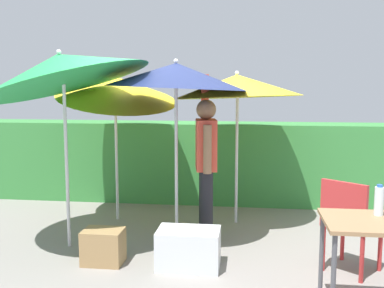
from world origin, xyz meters
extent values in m
plane|color=gray|center=(0.00, 0.00, 0.00)|extent=(24.00, 24.00, 0.00)
cube|color=#38843D|center=(0.00, 2.07, 0.60)|extent=(8.00, 0.70, 1.20)
cylinder|color=silver|center=(0.48, 0.98, 0.80)|extent=(0.04, 0.04, 1.61)
cone|color=yellow|center=(0.48, 0.97, 1.75)|extent=(1.63, 1.62, 0.39)
sphere|color=silver|center=(0.47, 0.97, 1.91)|extent=(0.05, 0.05, 0.05)
cylinder|color=silver|center=(-1.31, -0.11, 0.89)|extent=(0.04, 0.04, 1.77)
cone|color=green|center=(-1.31, -0.15, 1.92)|extent=(1.82, 1.79, 0.79)
sphere|color=silver|center=(-1.31, -0.19, 2.09)|extent=(0.05, 0.05, 0.05)
cylinder|color=silver|center=(-1.07, 0.93, 0.80)|extent=(0.04, 0.04, 1.59)
cone|color=yellow|center=(-1.04, 0.95, 1.72)|extent=(1.61, 1.57, 0.77)
sphere|color=silver|center=(-1.02, 0.96, 1.87)|extent=(0.05, 0.05, 0.05)
cylinder|color=silver|center=(-0.16, 0.18, 0.86)|extent=(0.04, 0.04, 1.72)
cone|color=#19234C|center=(-0.16, 0.19, 1.86)|extent=(1.56, 1.55, 0.34)
sphere|color=silver|center=(-0.16, 0.19, 2.01)|extent=(0.05, 0.05, 0.05)
cylinder|color=black|center=(0.14, 0.40, 0.41)|extent=(0.14, 0.14, 0.82)
cylinder|color=black|center=(0.18, 0.13, 0.41)|extent=(0.14, 0.14, 0.82)
cube|color=#E04C38|center=(0.16, 0.26, 1.10)|extent=(0.27, 0.39, 0.56)
sphere|color=#8C6647|center=(0.16, 0.26, 1.49)|extent=(0.22, 0.22, 0.22)
cylinder|color=#E04C38|center=(0.13, 0.49, 1.60)|extent=(0.10, 0.10, 0.56)
cylinder|color=#8C6647|center=(0.20, 0.04, 1.08)|extent=(0.10, 0.10, 0.52)
cylinder|color=#B72D2D|center=(1.88, -0.38, 0.22)|extent=(0.04, 0.04, 0.44)
cylinder|color=#B72D2D|center=(1.59, -0.14, 0.22)|extent=(0.04, 0.04, 0.44)
cylinder|color=#B72D2D|center=(1.65, -0.67, 0.22)|extent=(0.04, 0.04, 0.44)
cylinder|color=#B72D2D|center=(1.35, -0.44, 0.22)|extent=(0.04, 0.04, 0.44)
cube|color=#B72D2D|center=(1.62, -0.41, 0.47)|extent=(0.62, 0.62, 0.05)
cube|color=#B72D2D|center=(1.49, -0.56, 0.69)|extent=(0.37, 0.31, 0.40)
cube|color=silver|center=(0.07, -0.53, 0.19)|extent=(0.60, 0.39, 0.38)
cube|color=#9E7A4C|center=(-0.78, -0.53, 0.17)|extent=(0.39, 0.29, 0.34)
cylinder|color=#4C4C51|center=(1.23, -1.04, 0.37)|extent=(0.04, 0.04, 0.73)
cylinder|color=#4C4C51|center=(1.23, -1.56, 0.37)|extent=(0.04, 0.04, 0.73)
cube|color=#99724C|center=(1.59, -1.30, 0.75)|extent=(0.80, 0.60, 0.03)
cylinder|color=silver|center=(1.62, -1.16, 0.87)|extent=(0.07, 0.07, 0.22)
cylinder|color=#2D60B7|center=(1.62, -1.16, 0.99)|extent=(0.04, 0.04, 0.02)
camera|label=1|loc=(0.63, -4.64, 1.74)|focal=41.83mm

